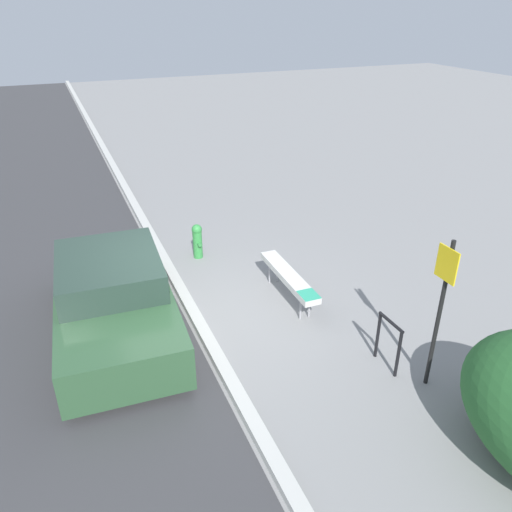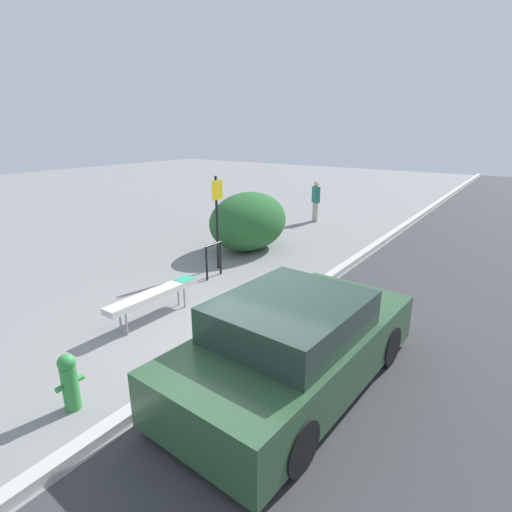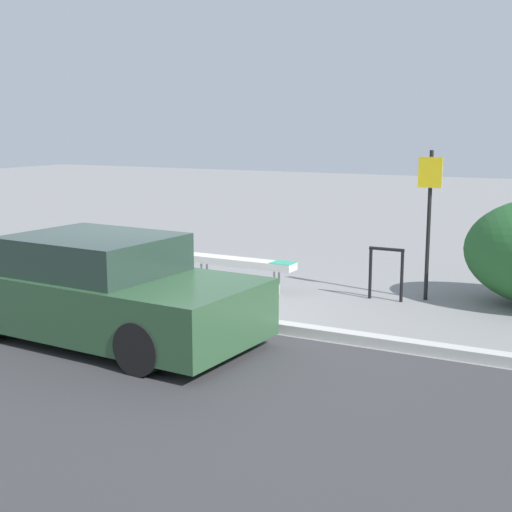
{
  "view_description": "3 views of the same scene",
  "coord_description": "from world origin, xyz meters",
  "views": [
    {
      "loc": [
        6.99,
        -1.81,
        4.99
      ],
      "look_at": [
        0.04,
        1.1,
        1.09
      ],
      "focal_mm": 35.0,
      "sensor_mm": 36.0,
      "label": 1
    },
    {
      "loc": [
        -4.49,
        -3.56,
        3.37
      ],
      "look_at": [
        1.57,
        0.66,
        1.0
      ],
      "focal_mm": 28.0,
      "sensor_mm": 36.0,
      "label": 2
    },
    {
      "loc": [
        5.47,
        -8.1,
        2.66
      ],
      "look_at": [
        0.72,
        0.88,
        0.8
      ],
      "focal_mm": 50.0,
      "sensor_mm": 36.0,
      "label": 3
    }
  ],
  "objects": [
    {
      "name": "ground_plane",
      "position": [
        0.0,
        0.0,
        0.0
      ],
      "size": [
        60.0,
        60.0,
        0.0
      ],
      "primitive_type": "plane",
      "color": "gray"
    },
    {
      "name": "curb",
      "position": [
        0.0,
        0.0,
        0.07
      ],
      "size": [
        60.0,
        0.2,
        0.13
      ],
      "color": "#B7B7B2",
      "rests_on": "ground_plane"
    },
    {
      "name": "bench",
      "position": [
        -0.06,
        1.79,
        0.47
      ],
      "size": [
        1.95,
        0.33,
        0.55
      ],
      "rotation": [
        0.0,
        0.0,
        -0.01
      ],
      "color": "#99999E",
      "rests_on": "ground_plane"
    },
    {
      "name": "bike_rack",
      "position": [
        2.22,
        2.32,
        0.5
      ],
      "size": [
        0.55,
        0.06,
        0.83
      ],
      "rotation": [
        0.0,
        0.0,
        0.01
      ],
      "color": "black",
      "rests_on": "ground_plane"
    },
    {
      "name": "sign_post",
      "position": [
        2.76,
        2.64,
        1.38
      ],
      "size": [
        0.36,
        0.08,
        2.3
      ],
      "color": "black",
      "rests_on": "ground_plane"
    },
    {
      "name": "fire_hydrant",
      "position": [
        -2.35,
        0.74,
        0.41
      ],
      "size": [
        0.36,
        0.22,
        0.77
      ],
      "color": "#338C3F",
      "rests_on": "ground_plane"
    },
    {
      "name": "shrub_hedge",
      "position": [
        4.56,
        2.99,
        0.83
      ],
      "size": [
        2.64,
        1.91,
        1.65
      ],
      "color": "#28602D",
      "rests_on": "ground_plane"
    },
    {
      "name": "pedestrian",
      "position": [
        8.97,
        3.08,
        0.81
      ],
      "size": [
        0.36,
        0.38,
        1.51
      ],
      "rotation": [
        0.0,
        0.0,
        4.02
      ],
      "color": "#B7AD99",
      "rests_on": "ground_plane"
    },
    {
      "name": "parked_car_near",
      "position": [
        -0.32,
        -1.29,
        0.61
      ],
      "size": [
        4.11,
        2.01,
        1.31
      ],
      "rotation": [
        0.0,
        0.0,
        -0.06
      ],
      "color": "black",
      "rests_on": "ground_plane"
    }
  ]
}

